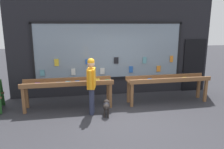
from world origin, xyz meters
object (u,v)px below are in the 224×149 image
object	(u,v)px
display_table_left	(68,85)
small_dog	(106,106)
display_table_right	(168,81)
person_browsing	(91,82)

from	to	relation	value
display_table_left	small_dog	size ratio (longest dim) A/B	5.20
display_table_right	person_browsing	distance (m)	2.76
display_table_right	person_browsing	bearing A→B (deg)	-167.25
display_table_left	small_dog	xyz separation A→B (m)	(1.13, -0.83, -0.46)
display_table_right	small_dog	world-z (taller)	display_table_right
display_table_right	small_dog	bearing A→B (deg)	-159.85
display_table_left	person_browsing	world-z (taller)	person_browsing
display_table_right	small_dog	xyz separation A→B (m)	(-2.27, -0.83, -0.44)
display_table_left	person_browsing	xyz separation A→B (m)	(0.71, -0.61, 0.24)
small_dog	person_browsing	bearing A→B (deg)	70.62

